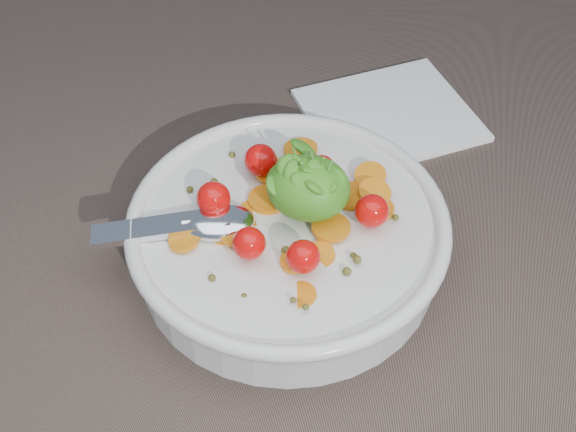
# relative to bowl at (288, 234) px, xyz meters

# --- Properties ---
(ground) EXTENTS (6.00, 6.00, 0.00)m
(ground) POSITION_rel_bowl_xyz_m (0.02, -0.02, -0.03)
(ground) COLOR brown
(ground) RESTS_ON ground
(bowl) EXTENTS (0.28, 0.26, 0.11)m
(bowl) POSITION_rel_bowl_xyz_m (0.00, 0.00, 0.00)
(bowl) COLOR silver
(bowl) RESTS_ON ground
(napkin) EXTENTS (0.21, 0.20, 0.01)m
(napkin) POSITION_rel_bowl_xyz_m (0.06, 0.20, -0.03)
(napkin) COLOR white
(napkin) RESTS_ON ground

